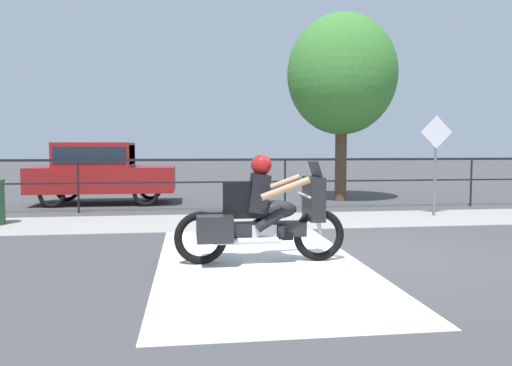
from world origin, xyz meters
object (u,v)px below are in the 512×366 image
Objects in this scene: tree_behind_sign at (342,75)px; motorcycle at (260,214)px; parked_car at (101,169)px; street_sign at (436,153)px.

motorcycle is at bearing -114.74° from tree_behind_sign.
parked_car is 7.46m from tree_behind_sign.
parked_car reaches higher than motorcycle.
street_sign is at bearing -26.99° from parked_car.
motorcycle is 0.61× the size of parked_car.
street_sign is (8.11, -3.60, 0.50)m from parked_car.
parked_car is at bearing 110.45° from motorcycle.
motorcycle is 8.90m from tree_behind_sign.
motorcycle is 1.03× the size of street_sign.
parked_car is 1.69× the size of street_sign.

